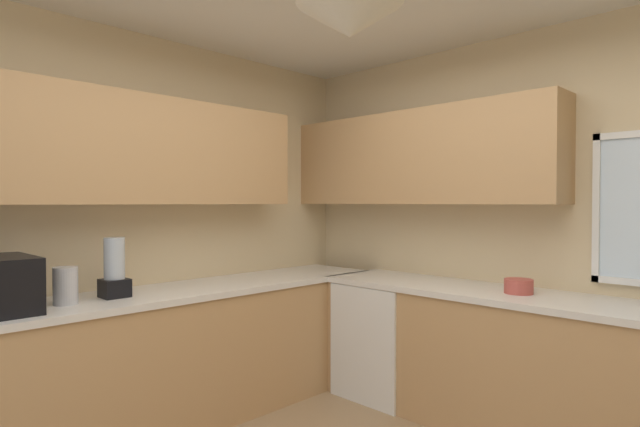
% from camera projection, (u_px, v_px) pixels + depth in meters
% --- Properties ---
extents(room_shell, '(4.03, 3.89, 2.68)m').
position_uv_depth(room_shell, '(361.00, 144.00, 2.68)').
color(room_shell, beige).
rests_on(room_shell, ground_plane).
extents(counter_run_left, '(0.65, 3.50, 0.89)m').
position_uv_depth(counter_run_left, '(156.00, 361.00, 3.25)').
color(counter_run_left, tan).
rests_on(counter_run_left, ground_plane).
extents(counter_run_back, '(3.12, 0.65, 0.89)m').
position_uv_depth(counter_run_back, '(548.00, 371.00, 3.06)').
color(counter_run_back, tan).
rests_on(counter_run_back, ground_plane).
extents(dishwasher, '(0.60, 0.60, 0.85)m').
position_uv_depth(dishwasher, '(386.00, 338.00, 3.88)').
color(dishwasher, white).
rests_on(dishwasher, ground_plane).
extents(kettle, '(0.13, 0.13, 0.21)m').
position_uv_depth(kettle, '(65.00, 286.00, 2.83)').
color(kettle, '#B7B7BC').
rests_on(kettle, counter_run_left).
extents(bowl, '(0.17, 0.17, 0.09)m').
position_uv_depth(bowl, '(519.00, 286.00, 3.18)').
color(bowl, '#B74C42').
rests_on(bowl, counter_run_back).
extents(blender_appliance, '(0.15, 0.15, 0.36)m').
position_uv_depth(blender_appliance, '(114.00, 270.00, 3.05)').
color(blender_appliance, black).
rests_on(blender_appliance, counter_run_left).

